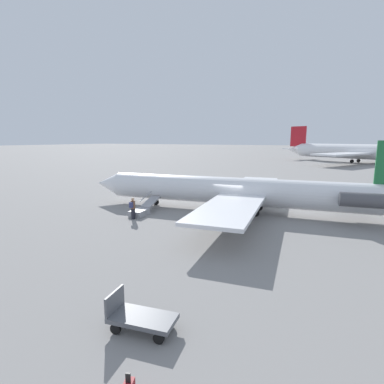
% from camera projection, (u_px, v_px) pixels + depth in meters
% --- Properties ---
extents(ground_plane, '(600.00, 600.00, 0.00)m').
position_uv_depth(ground_plane, '(231.00, 211.00, 26.49)').
color(ground_plane, gray).
extents(airplane_main, '(28.64, 21.91, 6.21)m').
position_uv_depth(airplane_main, '(242.00, 191.00, 25.87)').
color(airplane_main, white).
rests_on(airplane_main, ground).
extents(airplane_far_left, '(47.19, 37.49, 10.25)m').
position_uv_depth(airplane_far_left, '(369.00, 152.00, 77.56)').
color(airplane_far_left, white).
rests_on(airplane_far_left, ground).
extents(boarding_stairs, '(1.52, 4.11, 1.59)m').
position_uv_depth(boarding_stairs, '(142.00, 210.00, 25.31)').
color(boarding_stairs, '#99999E').
rests_on(boarding_stairs, ground).
extents(passenger, '(0.36, 0.55, 1.74)m').
position_uv_depth(passenger, '(133.00, 207.00, 23.69)').
color(passenger, '#23232D').
rests_on(passenger, ground).
extents(luggage_cart, '(2.35, 1.44, 1.22)m').
position_uv_depth(luggage_cart, '(139.00, 317.00, 9.95)').
color(luggage_cart, '#595B60').
rests_on(luggage_cart, ground).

